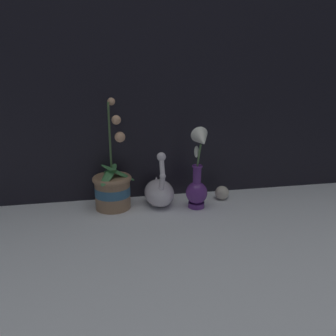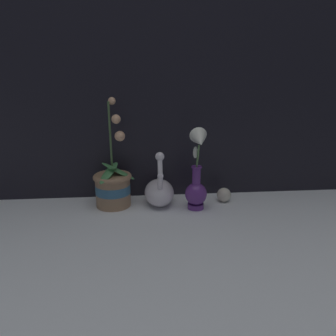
# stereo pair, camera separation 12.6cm
# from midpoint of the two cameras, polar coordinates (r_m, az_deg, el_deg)

# --- Properties ---
(ground_plane) EXTENTS (2.80, 2.80, 0.00)m
(ground_plane) POSITION_cam_midpoint_polar(r_m,az_deg,el_deg) (1.22, 3.02, -8.34)
(ground_plane) COLOR white
(window_backdrop) EXTENTS (2.80, 0.03, 1.20)m
(window_backdrop) POSITION_cam_midpoint_polar(r_m,az_deg,el_deg) (1.33, 2.03, 20.35)
(window_backdrop) COLOR black
(window_backdrop) RESTS_ON ground_plane
(orchid_potted_plant) EXTENTS (0.16, 0.18, 0.42)m
(orchid_potted_plant) POSITION_cam_midpoint_polar(r_m,az_deg,el_deg) (1.28, -6.79, -3.04)
(orchid_potted_plant) COLOR #9E7556
(orchid_potted_plant) RESTS_ON ground_plane
(swan_figurine) EXTENTS (0.12, 0.20, 0.23)m
(swan_figurine) POSITION_cam_midpoint_polar(r_m,az_deg,el_deg) (1.30, 1.23, -4.01)
(swan_figurine) COLOR white
(swan_figurine) RESTS_ON ground_plane
(blue_vase) EXTENTS (0.08, 0.13, 0.32)m
(blue_vase) POSITION_cam_midpoint_polar(r_m,az_deg,el_deg) (1.23, 7.99, -1.99)
(blue_vase) COLOR #602D7F
(blue_vase) RESTS_ON ground_plane
(glass_sphere) EXTENTS (0.06, 0.06, 0.06)m
(glass_sphere) POSITION_cam_midpoint_polar(r_m,az_deg,el_deg) (1.36, 12.37, -4.63)
(glass_sphere) COLOR beige
(glass_sphere) RESTS_ON ground_plane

